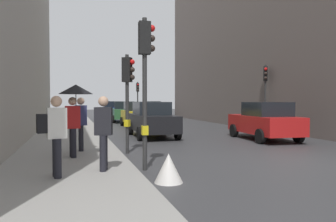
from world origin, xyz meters
The scene contains 18 objects.
ground_plane centered at (0.00, 0.00, 0.00)m, with size 120.00×120.00×0.00m, color #38383A.
sidewalk_kerb centered at (-6.51, 6.00, 0.08)m, with size 3.31×40.00×0.16m, color gray.
building_facade_right centered at (10.86, 10.42, 6.97)m, with size 12.00×33.27×13.94m, color #5B514C.
traffic_light_mid_street centered at (4.55, 8.54, 2.71)m, with size 0.36×0.45×3.93m.
traffic_light_near_left centered at (-4.54, 0.12, 2.73)m, with size 0.43×0.25×3.97m.
traffic_light_far_median centered at (-0.15, 23.42, 2.52)m, with size 0.24×0.43×3.66m.
traffic_light_near_right centered at (-4.54, 2.92, 2.35)m, with size 0.44×0.37×3.40m.
car_blue_van centered at (-2.45, 25.71, 0.88)m, with size 2.06×4.22×1.76m.
car_dark_suv centered at (-2.51, 7.68, 0.88)m, with size 2.06×4.22×1.76m.
car_red_sedan centered at (2.22, 5.01, 0.88)m, with size 2.25×4.32×1.76m.
car_green_estate centered at (-2.12, 19.61, 0.88)m, with size 2.27×4.33×1.76m.
car_yellow_taxi centered at (-2.01, 14.02, 0.88)m, with size 2.05×4.22×1.76m.
car_silver_hatchback centered at (2.47, 28.26, 0.88)m, with size 2.23×4.31×1.76m.
pedestrian_with_umbrella centered at (-6.30, 1.75, 1.84)m, with size 1.00×1.00×2.14m.
pedestrian_with_black_backpack centered at (-6.75, -0.79, 1.16)m, with size 0.64×0.40×1.77m.
pedestrian_with_grey_backpack centered at (-6.15, 2.94, 1.16)m, with size 0.61×0.36×1.77m.
pedestrian_in_dark_coat centered at (-5.67, -0.37, 1.13)m, with size 0.45×0.35×1.77m.
warning_sign_triangle centered at (-4.33, -1.30, 0.33)m, with size 0.64×0.64×0.65m, color silver.
Camera 1 is at (-6.38, -8.17, 1.83)m, focal length 34.72 mm.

